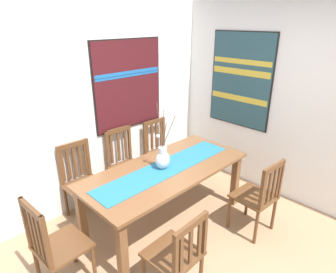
{
  "coord_description": "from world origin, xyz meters",
  "views": [
    {
      "loc": [
        -1.75,
        -1.28,
        2.3
      ],
      "look_at": [
        0.36,
        0.86,
        1.07
      ],
      "focal_mm": 30.72,
      "sensor_mm": 36.0,
      "label": 1
    }
  ],
  "objects": [
    {
      "name": "painting_on_side_wall",
      "position": [
        1.79,
        0.87,
        1.5
      ],
      "size": [
        0.05,
        0.95,
        1.31
      ],
      "color": "black"
    },
    {
      "name": "chair_5",
      "position": [
        -1.09,
        0.79,
        0.5
      ],
      "size": [
        0.44,
        0.44,
        0.96
      ],
      "color": "brown",
      "rests_on": "ground_plane"
    },
    {
      "name": "dining_table",
      "position": [
        0.25,
        0.77,
        0.64
      ],
      "size": [
        1.96,
        0.88,
        0.74
      ],
      "color": "brown",
      "rests_on": "ground_plane"
    },
    {
      "name": "painting_on_back_wall",
      "position": [
        0.54,
        1.79,
        1.49
      ],
      "size": [
        1.08,
        0.05,
        1.17
      ],
      "color": "black"
    },
    {
      "name": "wall_side",
      "position": [
        1.86,
        0.0,
        1.35
      ],
      "size": [
        0.12,
        6.4,
        2.7
      ],
      "primitive_type": "cube",
      "color": "white",
      "rests_on": "ground_plane"
    },
    {
      "name": "table_runner",
      "position": [
        0.25,
        0.77,
        0.75
      ],
      "size": [
        1.8,
        0.36,
        0.01
      ],
      "primitive_type": "cube",
      "color": "#236B93",
      "rests_on": "dining_table"
    },
    {
      "name": "chair_1",
      "position": [
        0.89,
        1.57,
        0.48
      ],
      "size": [
        0.44,
        0.44,
        0.93
      ],
      "color": "brown",
      "rests_on": "ground_plane"
    },
    {
      "name": "chair_2",
      "position": [
        -0.39,
        -0.01,
        0.46
      ],
      "size": [
        0.44,
        0.44,
        0.87
      ],
      "color": "brown",
      "rests_on": "ground_plane"
    },
    {
      "name": "chair_4",
      "position": [
        0.27,
        1.6,
        0.48
      ],
      "size": [
        0.43,
        0.43,
        0.96
      ],
      "color": "brown",
      "rests_on": "ground_plane"
    },
    {
      "name": "chair_3",
      "position": [
        -0.38,
        1.61,
        0.49
      ],
      "size": [
        0.44,
        0.44,
        0.95
      ],
      "color": "brown",
      "rests_on": "ground_plane"
    },
    {
      "name": "wall_back",
      "position": [
        0.0,
        1.86,
        1.35
      ],
      "size": [
        6.4,
        0.12,
        2.7
      ],
      "primitive_type": "cube",
      "color": "white",
      "rests_on": "ground_plane"
    },
    {
      "name": "chair_0",
      "position": [
        0.87,
        -0.06,
        0.48
      ],
      "size": [
        0.44,
        0.44,
        0.92
      ],
      "color": "brown",
      "rests_on": "ground_plane"
    },
    {
      "name": "ground_plane",
      "position": [
        0.0,
        0.0,
        -0.01
      ],
      "size": [
        6.4,
        6.4,
        0.03
      ],
      "primitive_type": "cube",
      "color": "#A37F5B"
    },
    {
      "name": "centerpiece_vase",
      "position": [
        0.21,
        0.8,
        0.87
      ],
      "size": [
        0.17,
        0.29,
        0.74
      ],
      "color": "silver",
      "rests_on": "dining_table"
    }
  ]
}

